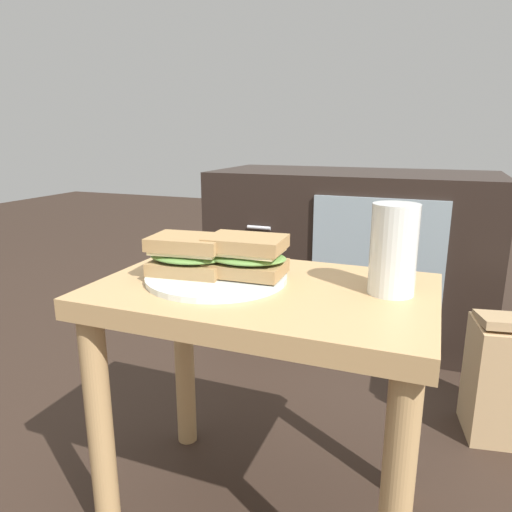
# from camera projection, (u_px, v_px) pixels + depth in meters

# --- Properties ---
(ground_plane) EXTENTS (8.00, 8.00, 0.00)m
(ground_plane) POSITION_uv_depth(u_px,v_px,m) (263.00, 512.00, 0.91)
(ground_plane) COLOR #2D2119
(side_table) EXTENTS (0.56, 0.36, 0.46)m
(side_table) POSITION_uv_depth(u_px,v_px,m) (263.00, 335.00, 0.81)
(side_table) COLOR tan
(side_table) RESTS_ON ground
(tv_cabinet) EXTENTS (0.96, 0.46, 0.58)m
(tv_cabinet) POSITION_uv_depth(u_px,v_px,m) (350.00, 253.00, 1.69)
(tv_cabinet) COLOR black
(tv_cabinet) RESTS_ON ground
(plate) EXTENTS (0.25, 0.25, 0.01)m
(plate) POSITION_uv_depth(u_px,v_px,m) (217.00, 277.00, 0.82)
(plate) COLOR silver
(plate) RESTS_ON side_table
(sandwich_front) EXTENTS (0.15, 0.11, 0.07)m
(sandwich_front) POSITION_uv_depth(u_px,v_px,m) (188.00, 255.00, 0.82)
(sandwich_front) COLOR #9E7A4C
(sandwich_front) RESTS_ON plate
(sandwich_back) EXTENTS (0.14, 0.10, 0.07)m
(sandwich_back) POSITION_uv_depth(u_px,v_px,m) (246.00, 255.00, 0.80)
(sandwich_back) COLOR #9E7A4C
(sandwich_back) RESTS_ON plate
(beer_glass) EXTENTS (0.07, 0.07, 0.14)m
(beer_glass) POSITION_uv_depth(u_px,v_px,m) (393.00, 252.00, 0.73)
(beer_glass) COLOR silver
(beer_glass) RESTS_ON side_table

